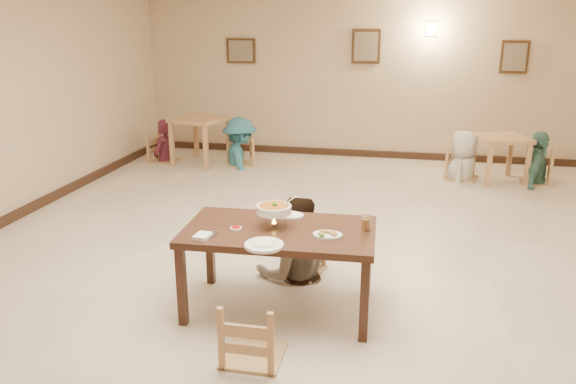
% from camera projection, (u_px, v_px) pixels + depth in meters
% --- Properties ---
extents(floor, '(10.00, 10.00, 0.00)m').
position_uv_depth(floor, '(313.00, 265.00, 5.88)').
color(floor, beige).
rests_on(floor, ground).
extents(wall_back, '(10.00, 0.00, 10.00)m').
position_uv_depth(wall_back, '(359.00, 75.00, 10.11)').
color(wall_back, beige).
rests_on(wall_back, floor).
extents(baseboard_back, '(8.00, 0.06, 0.12)m').
position_uv_depth(baseboard_back, '(356.00, 153.00, 10.51)').
color(baseboard_back, '#321E14').
rests_on(baseboard_back, floor).
extents(picture_a, '(0.55, 0.04, 0.45)m').
position_uv_depth(picture_a, '(241.00, 51.00, 10.38)').
color(picture_a, '#3D2614').
rests_on(picture_a, wall_back).
extents(picture_b, '(0.50, 0.04, 0.60)m').
position_uv_depth(picture_b, '(366.00, 46.00, 9.90)').
color(picture_b, '#3D2614').
rests_on(picture_b, wall_back).
extents(picture_c, '(0.45, 0.04, 0.55)m').
position_uv_depth(picture_c, '(515.00, 57.00, 9.46)').
color(picture_c, '#3D2614').
rests_on(picture_c, wall_back).
extents(wall_sconce, '(0.16, 0.05, 0.22)m').
position_uv_depth(wall_sconce, '(431.00, 29.00, 9.60)').
color(wall_sconce, '#FFD88C').
rests_on(wall_sconce, wall_back).
extents(main_table, '(1.66, 0.98, 0.76)m').
position_uv_depth(main_table, '(279.00, 237.00, 4.81)').
color(main_table, '#3D2013').
rests_on(main_table, floor).
extents(chair_far, '(0.43, 0.43, 0.92)m').
position_uv_depth(chair_far, '(300.00, 230.00, 5.60)').
color(chair_far, tan).
rests_on(chair_far, floor).
extents(chair_near, '(0.45, 0.45, 0.95)m').
position_uv_depth(chair_near, '(253.00, 301.00, 4.15)').
color(chair_near, tan).
rests_on(chair_near, floor).
extents(main_diner, '(0.96, 0.86, 1.64)m').
position_uv_depth(main_diner, '(295.00, 197.00, 5.44)').
color(main_diner, gray).
rests_on(main_diner, floor).
extents(curry_warmer, '(0.33, 0.30, 0.27)m').
position_uv_depth(curry_warmer, '(274.00, 209.00, 4.78)').
color(curry_warmer, silver).
rests_on(curry_warmer, main_table).
extents(rice_plate_far, '(0.26, 0.26, 0.06)m').
position_uv_depth(rice_plate_far, '(290.00, 215.00, 5.08)').
color(rice_plate_far, white).
rests_on(rice_plate_far, main_table).
extents(rice_plate_near, '(0.31, 0.31, 0.07)m').
position_uv_depth(rice_plate_near, '(264.00, 245.00, 4.41)').
color(rice_plate_near, white).
rests_on(rice_plate_near, main_table).
extents(fried_plate, '(0.24, 0.24, 0.05)m').
position_uv_depth(fried_plate, '(327.00, 234.00, 4.61)').
color(fried_plate, white).
rests_on(fried_plate, main_table).
extents(chili_dish, '(0.10, 0.10, 0.02)m').
position_uv_depth(chili_dish, '(236.00, 228.00, 4.77)').
color(chili_dish, white).
rests_on(chili_dish, main_table).
extents(napkin_cutlery, '(0.16, 0.24, 0.03)m').
position_uv_depth(napkin_cutlery, '(203.00, 236.00, 4.59)').
color(napkin_cutlery, white).
rests_on(napkin_cutlery, main_table).
extents(drink_glass, '(0.07, 0.07, 0.14)m').
position_uv_depth(drink_glass, '(366.00, 223.00, 4.72)').
color(drink_glass, white).
rests_on(drink_glass, main_table).
extents(bg_table_left, '(1.02, 1.02, 0.83)m').
position_uv_depth(bg_table_left, '(200.00, 125.00, 9.78)').
color(bg_table_left, tan).
rests_on(bg_table_left, floor).
extents(bg_table_right, '(0.90, 0.90, 0.73)m').
position_uv_depth(bg_table_right, '(502.00, 145.00, 8.74)').
color(bg_table_right, tan).
rests_on(bg_table_right, floor).
extents(bg_chair_ll, '(0.46, 0.46, 0.99)m').
position_uv_depth(bg_chair_ll, '(163.00, 135.00, 9.99)').
color(bg_chair_ll, tan).
rests_on(bg_chair_ll, floor).
extents(bg_chair_lr, '(0.45, 0.45, 0.97)m').
position_uv_depth(bg_chair_lr, '(240.00, 138.00, 9.77)').
color(bg_chair_lr, tan).
rests_on(bg_chair_lr, floor).
extents(bg_chair_rl, '(0.46, 0.46, 0.98)m').
position_uv_depth(bg_chair_rl, '(464.00, 149.00, 8.92)').
color(bg_chair_rl, tan).
rests_on(bg_chair_rl, floor).
extents(bg_chair_rr, '(0.44, 0.44, 0.94)m').
position_uv_depth(bg_chair_rr, '(538.00, 154.00, 8.70)').
color(bg_chair_rr, tan).
rests_on(bg_chair_rr, floor).
extents(bg_diner_a, '(0.45, 0.61, 1.54)m').
position_uv_depth(bg_diner_a, '(162.00, 119.00, 9.90)').
color(bg_diner_a, '#541C2C').
rests_on(bg_diner_a, floor).
extents(bg_diner_b, '(1.09, 1.25, 1.68)m').
position_uv_depth(bg_diner_b, '(239.00, 117.00, 9.66)').
color(bg_diner_b, teal).
rests_on(bg_diner_b, floor).
extents(bg_diner_c, '(0.67, 0.86, 1.56)m').
position_uv_depth(bg_diner_c, '(466.00, 131.00, 8.84)').
color(bg_diner_c, silver).
rests_on(bg_diner_c, floor).
extents(bg_diner_d, '(0.66, 1.03, 1.64)m').
position_uv_depth(bg_diner_d, '(541.00, 131.00, 8.59)').
color(bg_diner_d, '#518F82').
rests_on(bg_diner_d, floor).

